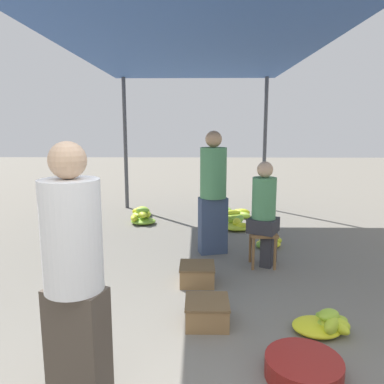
{
  "coord_description": "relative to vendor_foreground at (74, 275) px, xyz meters",
  "views": [
    {
      "loc": [
        0.08,
        -1.75,
        1.78
      ],
      "look_at": [
        0.0,
        2.81,
        0.98
      ],
      "focal_mm": 35.0,
      "sensor_mm": 36.0,
      "label": 1
    }
  ],
  "objects": [
    {
      "name": "stool",
      "position": [
        1.59,
        2.46,
        -0.52
      ],
      "size": [
        0.34,
        0.34,
        0.45
      ],
      "color": "brown",
      "rests_on": "ground"
    },
    {
      "name": "banana_pile_right_1",
      "position": [
        1.81,
        3.25,
        -0.82
      ],
      "size": [
        0.47,
        0.42,
        0.14
      ],
      "color": "#75B337",
      "rests_on": "ground"
    },
    {
      "name": "vendor_foreground",
      "position": [
        0.0,
        0.0,
        0.0
      ],
      "size": [
        0.46,
        0.46,
        1.7
      ],
      "color": "#4C4238",
      "rests_on": "ground"
    },
    {
      "name": "vendor_seated",
      "position": [
        1.61,
        2.47,
        -0.17
      ],
      "size": [
        0.46,
        0.46,
        1.35
      ],
      "color": "#2D2D33",
      "rests_on": "ground"
    },
    {
      "name": "crate_mid",
      "position": [
        0.75,
        1.9,
        -0.77
      ],
      "size": [
        0.4,
        0.4,
        0.22
      ],
      "color": "olive",
      "rests_on": "ground"
    },
    {
      "name": "canopy_post_back_right",
      "position": [
        2.18,
        5.93,
        0.52
      ],
      "size": [
        0.08,
        0.08,
        2.8
      ],
      "primitive_type": "cylinder",
      "color": "#4C4C51",
      "rests_on": "ground"
    },
    {
      "name": "banana_pile_left_0",
      "position": [
        -0.28,
        4.55,
        -0.77
      ],
      "size": [
        0.46,
        0.4,
        0.31
      ],
      "color": "#C4D329",
      "rests_on": "ground"
    },
    {
      "name": "banana_pile_right_3",
      "position": [
        1.5,
        5.15,
        -0.82
      ],
      "size": [
        0.64,
        0.61,
        0.16
      ],
      "color": "#77B437",
      "rests_on": "ground"
    },
    {
      "name": "basin_black",
      "position": [
        1.52,
        0.27,
        -0.81
      ],
      "size": [
        0.55,
        0.55,
        0.15
      ],
      "color": "maroon",
      "rests_on": "ground"
    },
    {
      "name": "canopy_tarp",
      "position": [
        0.68,
        2.91,
        1.94
      ],
      "size": [
        3.4,
        6.44,
        0.04
      ],
      "primitive_type": "cube",
      "color": "#33569E",
      "rests_on": "canopy_post_front_left"
    },
    {
      "name": "crate_near",
      "position": [
        0.84,
        1.01,
        -0.77
      ],
      "size": [
        0.4,
        0.4,
        0.22
      ],
      "color": "olive",
      "rests_on": "ground"
    },
    {
      "name": "banana_pile_left_1",
      "position": [
        -0.36,
        5.13,
        -0.79
      ],
      "size": [
        0.41,
        0.37,
        0.21
      ],
      "color": "#BACF2B",
      "rests_on": "ground"
    },
    {
      "name": "banana_pile_right_2",
      "position": [
        1.45,
        4.23,
        -0.8
      ],
      "size": [
        0.54,
        0.57,
        0.21
      ],
      "color": "#73B237",
      "rests_on": "ground"
    },
    {
      "name": "banana_pile_right_0",
      "position": [
        1.88,
        0.87,
        -0.81
      ],
      "size": [
        0.54,
        0.41,
        0.21
      ],
      "color": "#A8C72E",
      "rests_on": "ground"
    },
    {
      "name": "shopper_walking_mid",
      "position": [
        0.97,
        2.97,
        0.01
      ],
      "size": [
        0.45,
        0.45,
        1.72
      ],
      "color": "#384766",
      "rests_on": "ground"
    },
    {
      "name": "canopy_post_back_left",
      "position": [
        -0.82,
        5.93,
        0.52
      ],
      "size": [
        0.08,
        0.08,
        2.8
      ],
      "primitive_type": "cylinder",
      "color": "#4C4C51",
      "rests_on": "ground"
    }
  ]
}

